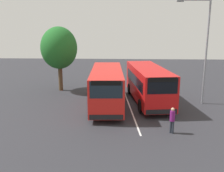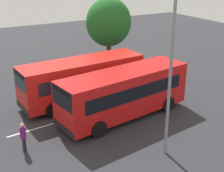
% 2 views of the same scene
% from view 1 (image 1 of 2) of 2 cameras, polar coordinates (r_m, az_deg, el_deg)
% --- Properties ---
extents(ground_plane, '(67.45, 67.45, 0.00)m').
position_cam_1_polar(ground_plane, '(21.96, 3.90, -4.15)').
color(ground_plane, '#2B2B30').
extents(bus_far_left, '(9.30, 3.10, 3.18)m').
position_cam_1_polar(bus_far_left, '(20.97, -1.20, 0.04)').
color(bus_far_left, red).
rests_on(bus_far_left, ground).
extents(bus_center_left, '(9.42, 3.73, 3.18)m').
position_cam_1_polar(bus_center_left, '(22.31, 8.37, 0.69)').
color(bus_center_left, red).
rests_on(bus_center_left, ground).
extents(pedestrian, '(0.45, 0.45, 1.71)m').
position_cam_1_polar(pedestrian, '(16.06, 13.86, -7.30)').
color(pedestrian, '#232833').
rests_on(pedestrian, ground).
extents(street_lamp, '(0.35, 2.86, 8.92)m').
position_cam_1_polar(street_lamp, '(22.45, 20.57, 8.74)').
color(street_lamp, gray).
rests_on(street_lamp, ground).
extents(depot_tree, '(4.19, 3.77, 6.78)m').
position_cam_1_polar(depot_tree, '(26.54, -12.21, 8.62)').
color(depot_tree, '#4C3823').
rests_on(depot_tree, ground).
extents(lane_stripe_outer_left, '(13.53, 1.41, 0.01)m').
position_cam_1_polar(lane_stripe_outer_left, '(21.96, 3.90, -4.14)').
color(lane_stripe_outer_left, silver).
rests_on(lane_stripe_outer_left, ground).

